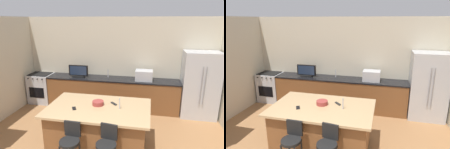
# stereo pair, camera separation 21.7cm
# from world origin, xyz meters

# --- Properties ---
(wall_back) EXTENTS (6.18, 0.12, 2.69)m
(wall_back) POSITION_xyz_m (0.00, 4.45, 1.34)
(wall_back) COLOR beige
(wall_back) RESTS_ON ground_plane
(counter_back) EXTENTS (3.91, 0.62, 0.93)m
(counter_back) POSITION_xyz_m (-0.11, 4.07, 0.47)
(counter_back) COLOR brown
(counter_back) RESTS_ON ground_plane
(kitchen_island) EXTENTS (2.04, 1.26, 0.93)m
(kitchen_island) POSITION_xyz_m (0.01, 2.09, 0.47)
(kitchen_island) COLOR black
(kitchen_island) RESTS_ON ground_plane
(refrigerator) EXTENTS (0.93, 0.73, 1.80)m
(refrigerator) POSITION_xyz_m (2.32, 4.02, 0.90)
(refrigerator) COLOR #B7BABF
(refrigerator) RESTS_ON ground_plane
(range_oven) EXTENTS (0.70, 0.63, 0.95)m
(range_oven) POSITION_xyz_m (-2.43, 4.07, 0.47)
(range_oven) COLOR #B7BABF
(range_oven) RESTS_ON ground_plane
(microwave) EXTENTS (0.48, 0.36, 0.29)m
(microwave) POSITION_xyz_m (0.82, 4.07, 1.07)
(microwave) COLOR #B7BABF
(microwave) RESTS_ON counter_back
(tv_monitor) EXTENTS (0.59, 0.16, 0.37)m
(tv_monitor) POSITION_xyz_m (-1.12, 4.01, 1.10)
(tv_monitor) COLOR black
(tv_monitor) RESTS_ON counter_back
(sink_faucet_back) EXTENTS (0.02, 0.02, 0.24)m
(sink_faucet_back) POSITION_xyz_m (-0.25, 4.17, 1.05)
(sink_faucet_back) COLOR #B2B2B7
(sink_faucet_back) RESTS_ON counter_back
(sink_faucet_island) EXTENTS (0.02, 0.02, 0.22)m
(sink_faucet_island) POSITION_xyz_m (0.43, 2.09, 1.04)
(sink_faucet_island) COLOR #B2B2B7
(sink_faucet_island) RESTS_ON kitchen_island
(bar_stool_left) EXTENTS (0.34, 0.34, 0.95)m
(bar_stool_left) POSITION_xyz_m (-0.28, 1.29, 0.56)
(bar_stool_left) COLOR black
(bar_stool_left) RESTS_ON ground_plane
(bar_stool_right) EXTENTS (0.34, 0.36, 0.95)m
(bar_stool_right) POSITION_xyz_m (0.35, 1.32, 0.57)
(bar_stool_right) COLOR black
(bar_stool_right) RESTS_ON ground_plane
(fruit_bowl) EXTENTS (0.23, 0.23, 0.08)m
(fruit_bowl) POSITION_xyz_m (-0.03, 2.18, 0.97)
(fruit_bowl) COLOR #993833
(fruit_bowl) RESTS_ON kitchen_island
(cell_phone) EXTENTS (0.13, 0.17, 0.01)m
(cell_phone) POSITION_xyz_m (-0.44, 1.92, 0.93)
(cell_phone) COLOR black
(cell_phone) RESTS_ON kitchen_island
(tv_remote) EXTENTS (0.15, 0.15, 0.02)m
(tv_remote) POSITION_xyz_m (0.28, 2.28, 0.94)
(tv_remote) COLOR black
(tv_remote) RESTS_ON kitchen_island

